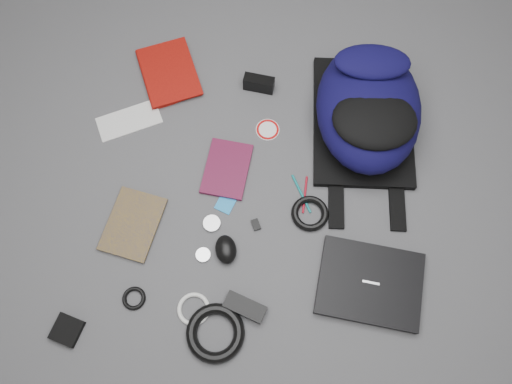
{
  "coord_description": "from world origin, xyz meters",
  "views": [
    {
      "loc": [
        0.01,
        -0.57,
        1.6
      ],
      "look_at": [
        0.0,
        0.0,
        0.02
      ],
      "focal_mm": 35.0,
      "sensor_mm": 36.0,
      "label": 1
    }
  ],
  "objects_px": {
    "compact_camera": "(259,84)",
    "power_brick": "(245,307)",
    "backpack": "(368,107)",
    "laptop": "(370,283)",
    "dvd_case": "(227,169)",
    "mouse": "(226,249)",
    "pouch": "(67,330)",
    "textbook_red": "(144,80)",
    "comic_book": "(110,217)"
  },
  "relations": [
    {
      "from": "power_brick",
      "to": "pouch",
      "type": "relative_size",
      "value": 1.55
    },
    {
      "from": "backpack",
      "to": "mouse",
      "type": "bearing_deg",
      "value": -133.05
    },
    {
      "from": "backpack",
      "to": "textbook_red",
      "type": "height_order",
      "value": "backpack"
    },
    {
      "from": "mouse",
      "to": "laptop",
      "type": "bearing_deg",
      "value": -23.52
    },
    {
      "from": "power_brick",
      "to": "pouch",
      "type": "bearing_deg",
      "value": -148.44
    },
    {
      "from": "mouse",
      "to": "pouch",
      "type": "relative_size",
      "value": 1.15
    },
    {
      "from": "compact_camera",
      "to": "power_brick",
      "type": "distance_m",
      "value": 0.8
    },
    {
      "from": "comic_book",
      "to": "mouse",
      "type": "height_order",
      "value": "mouse"
    },
    {
      "from": "backpack",
      "to": "comic_book",
      "type": "height_order",
      "value": "backpack"
    },
    {
      "from": "mouse",
      "to": "power_brick",
      "type": "bearing_deg",
      "value": -81.19
    },
    {
      "from": "mouse",
      "to": "power_brick",
      "type": "relative_size",
      "value": 0.74
    },
    {
      "from": "laptop",
      "to": "mouse",
      "type": "relative_size",
      "value": 3.35
    },
    {
      "from": "laptop",
      "to": "mouse",
      "type": "distance_m",
      "value": 0.47
    },
    {
      "from": "backpack",
      "to": "pouch",
      "type": "relative_size",
      "value": 6.52
    },
    {
      "from": "laptop",
      "to": "mouse",
      "type": "bearing_deg",
      "value": 178.01
    },
    {
      "from": "power_brick",
      "to": "mouse",
      "type": "bearing_deg",
      "value": 133.45
    },
    {
      "from": "dvd_case",
      "to": "pouch",
      "type": "height_order",
      "value": "pouch"
    },
    {
      "from": "dvd_case",
      "to": "mouse",
      "type": "xyz_separation_m",
      "value": [
        0.01,
        -0.29,
        0.02
      ]
    },
    {
      "from": "dvd_case",
      "to": "textbook_red",
      "type": "bearing_deg",
      "value": 142.98
    },
    {
      "from": "dvd_case",
      "to": "laptop",
      "type": "bearing_deg",
      "value": -29.4
    },
    {
      "from": "laptop",
      "to": "comic_book",
      "type": "relative_size",
      "value": 1.42
    },
    {
      "from": "comic_book",
      "to": "dvd_case",
      "type": "xyz_separation_m",
      "value": [
        0.38,
        0.18,
        -0.0
      ]
    },
    {
      "from": "laptop",
      "to": "textbook_red",
      "type": "relative_size",
      "value": 1.24
    },
    {
      "from": "textbook_red",
      "to": "mouse",
      "type": "relative_size",
      "value": 2.7
    },
    {
      "from": "power_brick",
      "to": "pouch",
      "type": "distance_m",
      "value": 0.55
    },
    {
      "from": "comic_book",
      "to": "compact_camera",
      "type": "height_order",
      "value": "compact_camera"
    },
    {
      "from": "laptop",
      "to": "compact_camera",
      "type": "distance_m",
      "value": 0.8
    },
    {
      "from": "backpack",
      "to": "textbook_red",
      "type": "xyz_separation_m",
      "value": [
        -0.8,
        0.15,
        -0.1
      ]
    },
    {
      "from": "backpack",
      "to": "compact_camera",
      "type": "height_order",
      "value": "backpack"
    },
    {
      "from": "compact_camera",
      "to": "pouch",
      "type": "bearing_deg",
      "value": -112.01
    },
    {
      "from": "power_brick",
      "to": "laptop",
      "type": "bearing_deg",
      "value": 34.85
    },
    {
      "from": "dvd_case",
      "to": "pouch",
      "type": "bearing_deg",
      "value": -120.65
    },
    {
      "from": "comic_book",
      "to": "pouch",
      "type": "distance_m",
      "value": 0.37
    },
    {
      "from": "backpack",
      "to": "mouse",
      "type": "distance_m",
      "value": 0.67
    },
    {
      "from": "laptop",
      "to": "comic_book",
      "type": "xyz_separation_m",
      "value": [
        -0.85,
        0.2,
        -0.01
      ]
    },
    {
      "from": "pouch",
      "to": "dvd_case",
      "type": "bearing_deg",
      "value": 49.43
    },
    {
      "from": "textbook_red",
      "to": "comic_book",
      "type": "relative_size",
      "value": 1.14
    },
    {
      "from": "dvd_case",
      "to": "compact_camera",
      "type": "relative_size",
      "value": 1.87
    },
    {
      "from": "comic_book",
      "to": "pouch",
      "type": "height_order",
      "value": "pouch"
    },
    {
      "from": "comic_book",
      "to": "dvd_case",
      "type": "bearing_deg",
      "value": 40.81
    },
    {
      "from": "dvd_case",
      "to": "power_brick",
      "type": "bearing_deg",
      "value": -70.77
    },
    {
      "from": "pouch",
      "to": "textbook_red",
      "type": "bearing_deg",
      "value": 80.55
    },
    {
      "from": "comic_book",
      "to": "textbook_red",
      "type": "bearing_deg",
      "value": 98.51
    },
    {
      "from": "backpack",
      "to": "compact_camera",
      "type": "relative_size",
      "value": 4.95
    },
    {
      "from": "power_brick",
      "to": "compact_camera",
      "type": "bearing_deg",
      "value": 111.12
    },
    {
      "from": "comic_book",
      "to": "laptop",
      "type": "bearing_deg",
      "value": 1.9
    },
    {
      "from": "comic_book",
      "to": "mouse",
      "type": "bearing_deg",
      "value": 0.36
    },
    {
      "from": "laptop",
      "to": "textbook_red",
      "type": "height_order",
      "value": "laptop"
    },
    {
      "from": "mouse",
      "to": "comic_book",
      "type": "bearing_deg",
      "value": 153.61
    },
    {
      "from": "textbook_red",
      "to": "mouse",
      "type": "bearing_deg",
      "value": -81.94
    }
  ]
}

